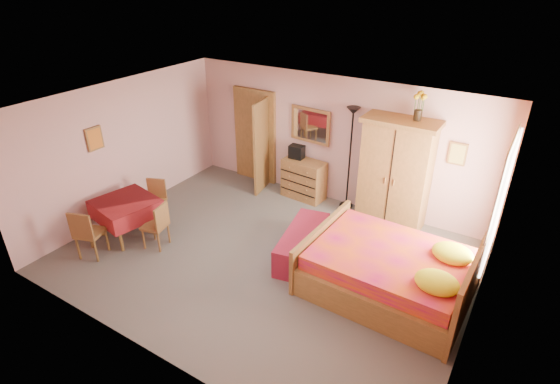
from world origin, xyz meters
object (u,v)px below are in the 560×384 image
Objects in this scene: wall_mirror at (310,125)px; chair_north at (155,202)px; chest_of_drawers at (304,179)px; chair_west at (97,204)px; bed at (390,259)px; dining_table at (128,218)px; sunflower_vase at (419,106)px; chair_east at (155,225)px; bench at (302,244)px; chair_south at (90,232)px; wardrobe at (395,174)px; floor_lamp at (350,159)px; stereo at (297,152)px.

wall_mirror is 3.42m from chair_north.
chest_of_drawers is 4.09m from chair_west.
bed is 2.44× the size of dining_table.
chair_east is at bearing -139.20° from sunflower_vase.
bench is at bearing 179.48° from bed.
sunflower_vase is at bearing 112.43° from chair_west.
chair_east is (-1.32, -3.17, -1.13)m from wall_mirror.
chair_north is (0.07, 1.38, -0.04)m from chair_south.
chair_north is 1.04m from chair_west.
chest_of_drawers reaches higher than chair_east.
chest_of_drawers is 1.09× the size of chair_north.
wardrobe is at bearing 110.01° from bed.
sunflower_vase is 0.56× the size of chair_west.
wall_mirror is at bearing 141.67° from bed.
wardrobe is 2.07m from bed.
floor_lamp is 4.90m from chair_south.
wardrobe is (0.97, -0.15, -0.01)m from floor_lamp.
wardrobe is 2.54× the size of chair_north.
chair_north is at bearing -126.12° from stereo.
sunflower_vase reaches higher than wall_mirror.
chest_of_drawers is 3.06m from chair_north.
bed is (1.60, -2.06, -0.49)m from floor_lamp.
bench is 3.58m from chair_south.
stereo is at bearing 179.38° from sunflower_vase.
chest_of_drawers reaches higher than chair_north.
bed reaches higher than chair_east.
wall_mirror is 3.94m from dining_table.
chair_west reaches higher than dining_table.
wardrobe is 2.32× the size of chair_west.
chest_of_drawers is 0.91× the size of dining_table.
chair_south is 1.11× the size of chair_north.
chair_west reaches higher than chair_east.
stereo reaches higher than dining_table.
chair_north is (-4.11, -2.37, -1.93)m from sunflower_vase.
chair_south is (-3.95, -3.70, -0.59)m from wardrobe.
chair_east is (-2.34, -1.09, 0.17)m from bench.
bench is at bearing 20.13° from dining_table.
bench is 1.81× the size of chair_north.
floor_lamp is 2.14× the size of dining_table.
chair_west is at bearing -166.43° from bed.
stereo is 0.14× the size of wardrobe.
bed is at bearing -35.86° from stereo.
bed reaches higher than chair_south.
floor_lamp is at bearing -162.36° from chair_north.
chest_of_drawers is 1.06× the size of chair_east.
stereo is 0.12× the size of bed.
dining_table is at bearing -133.39° from floor_lamp.
sunflower_vase is 4.96m from chair_east.
chair_north is at bearing -122.76° from wall_mirror.
chest_of_drawers is 0.98× the size of chair_south.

